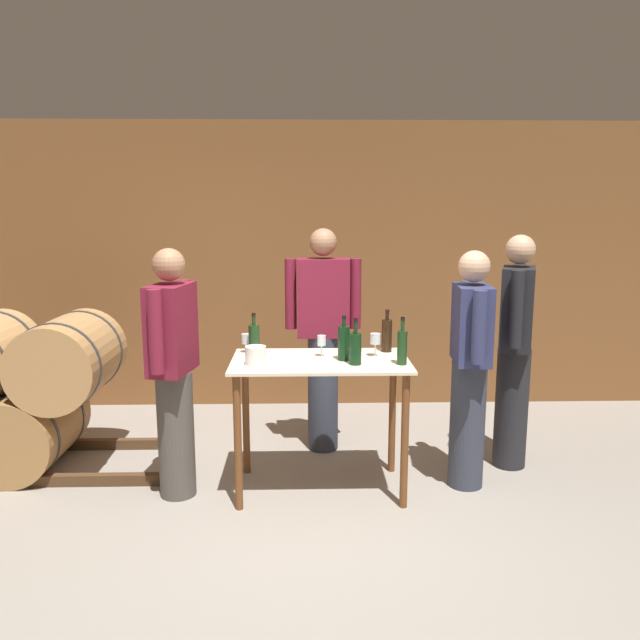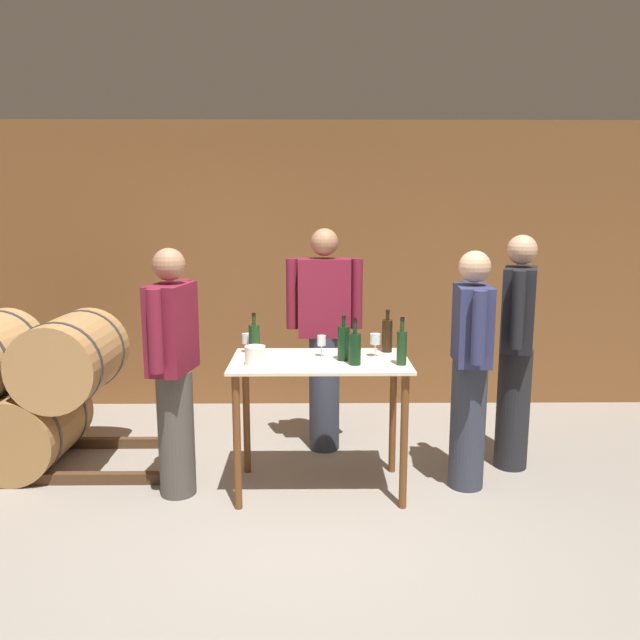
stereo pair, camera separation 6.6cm
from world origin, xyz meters
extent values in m
plane|color=gray|center=(0.00, 0.00, 0.00)|extent=(14.00, 14.00, 0.00)
cube|color=brown|center=(0.00, 2.52, 1.35)|extent=(8.40, 0.05, 2.70)
cube|color=#4C331E|center=(-2.34, 1.36, 0.04)|extent=(2.76, 0.06, 0.08)
cylinder|color=#9E7242|center=(-2.02, 1.03, 0.31)|extent=(0.61, 0.83, 0.61)
cylinder|color=#38383D|center=(-2.02, 0.78, 0.31)|extent=(0.63, 0.03, 0.63)
cylinder|color=#38383D|center=(-2.02, 1.28, 0.31)|extent=(0.63, 0.03, 0.63)
cylinder|color=#AD7F4C|center=(-1.70, 1.03, 0.83)|extent=(0.61, 0.83, 0.61)
cylinder|color=#38383D|center=(-1.70, 0.78, 0.83)|extent=(0.63, 0.03, 0.63)
cylinder|color=#38383D|center=(-1.70, 1.28, 0.83)|extent=(0.63, 0.03, 0.63)
cube|color=beige|center=(0.12, 0.60, 0.91)|extent=(1.18, 0.68, 0.02)
cylinder|color=brown|center=(-0.41, 0.32, 0.45)|extent=(0.05, 0.05, 0.90)
cylinder|color=brown|center=(0.65, 0.32, 0.45)|extent=(0.05, 0.05, 0.90)
cylinder|color=brown|center=(-0.41, 0.88, 0.45)|extent=(0.05, 0.05, 0.90)
cylinder|color=brown|center=(0.65, 0.88, 0.45)|extent=(0.05, 0.05, 0.90)
cylinder|color=#193819|center=(-0.33, 0.74, 1.02)|extent=(0.07, 0.07, 0.21)
cylinder|color=#193819|center=(-0.33, 0.74, 1.17)|extent=(0.02, 0.02, 0.08)
cylinder|color=black|center=(-0.33, 0.74, 1.20)|extent=(0.03, 0.03, 0.02)
cylinder|color=black|center=(0.27, 0.59, 1.03)|extent=(0.08, 0.08, 0.23)
cylinder|color=black|center=(0.27, 0.59, 1.18)|extent=(0.02, 0.02, 0.07)
cylinder|color=black|center=(0.27, 0.59, 1.21)|extent=(0.03, 0.03, 0.02)
cylinder|color=black|center=(0.34, 0.47, 1.02)|extent=(0.08, 0.08, 0.20)
cylinder|color=black|center=(0.34, 0.47, 1.17)|extent=(0.02, 0.02, 0.10)
cylinder|color=black|center=(0.34, 0.47, 1.21)|extent=(0.03, 0.03, 0.02)
cylinder|color=black|center=(0.59, 0.83, 1.03)|extent=(0.07, 0.07, 0.23)
cylinder|color=black|center=(0.59, 0.83, 1.18)|extent=(0.02, 0.02, 0.07)
cylinder|color=black|center=(0.59, 0.83, 1.20)|extent=(0.03, 0.03, 0.02)
cylinder|color=#193819|center=(0.64, 0.46, 1.03)|extent=(0.06, 0.06, 0.22)
cylinder|color=#193819|center=(0.64, 0.46, 1.18)|extent=(0.02, 0.02, 0.09)
cylinder|color=black|center=(0.64, 0.46, 1.22)|extent=(0.03, 0.03, 0.02)
cylinder|color=silver|center=(-0.39, 0.82, 0.92)|extent=(0.06, 0.06, 0.00)
cylinder|color=silver|center=(-0.39, 0.82, 0.95)|extent=(0.01, 0.01, 0.06)
cylinder|color=silver|center=(-0.39, 0.82, 1.02)|extent=(0.06, 0.06, 0.07)
cylinder|color=silver|center=(0.13, 0.69, 0.92)|extent=(0.06, 0.06, 0.00)
cylinder|color=silver|center=(0.13, 0.69, 0.96)|extent=(0.01, 0.01, 0.07)
cylinder|color=silver|center=(0.13, 0.69, 1.03)|extent=(0.06, 0.06, 0.07)
cylinder|color=silver|center=(0.49, 0.68, 0.92)|extent=(0.06, 0.06, 0.00)
cylinder|color=silver|center=(0.49, 0.68, 0.96)|extent=(0.01, 0.01, 0.08)
cylinder|color=silver|center=(0.49, 0.68, 1.04)|extent=(0.07, 0.07, 0.07)
cylinder|color=white|center=(-0.30, 0.48, 0.98)|extent=(0.13, 0.13, 0.12)
cylinder|color=#4C4742|center=(-0.84, 0.54, 0.43)|extent=(0.24, 0.24, 0.85)
cube|color=maroon|center=(-0.84, 0.54, 1.14)|extent=(0.29, 0.43, 0.58)
sphere|color=#9E7051|center=(-0.84, 0.54, 1.56)|extent=(0.21, 0.21, 0.21)
cylinder|color=maroon|center=(-0.89, 0.30, 1.17)|extent=(0.09, 0.09, 0.52)
cylinder|color=maroon|center=(-0.80, 0.79, 1.17)|extent=(0.09, 0.09, 0.52)
cylinder|color=#333847|center=(1.13, 0.64, 0.44)|extent=(0.24, 0.24, 0.89)
cube|color=navy|center=(1.13, 0.64, 1.15)|extent=(0.25, 0.42, 0.52)
sphere|color=tan|center=(1.13, 0.64, 1.53)|extent=(0.21, 0.21, 0.21)
cylinder|color=navy|center=(1.15, 0.89, 1.17)|extent=(0.09, 0.09, 0.47)
cylinder|color=navy|center=(1.11, 0.39, 1.17)|extent=(0.09, 0.09, 0.47)
cylinder|color=#232328|center=(1.55, 0.97, 0.45)|extent=(0.24, 0.24, 0.90)
cube|color=black|center=(1.55, 0.97, 1.20)|extent=(0.34, 0.45, 0.59)
sphere|color=tan|center=(1.55, 0.97, 1.62)|extent=(0.21, 0.21, 0.21)
cylinder|color=black|center=(1.63, 1.20, 1.23)|extent=(0.09, 0.09, 0.53)
cylinder|color=black|center=(1.46, 0.73, 1.23)|extent=(0.09, 0.09, 0.53)
cylinder|color=#333847|center=(0.16, 1.34, 0.46)|extent=(0.24, 0.24, 0.92)
cube|color=maroon|center=(0.16, 1.34, 1.22)|extent=(0.40, 0.22, 0.60)
sphere|color=#9E7051|center=(0.16, 1.34, 1.65)|extent=(0.21, 0.21, 0.21)
cylinder|color=maroon|center=(0.41, 1.34, 1.26)|extent=(0.09, 0.09, 0.54)
cylinder|color=maroon|center=(-0.09, 1.34, 1.26)|extent=(0.09, 0.09, 0.54)
camera|label=1|loc=(0.01, -3.42, 1.92)|focal=35.00mm
camera|label=2|loc=(0.08, -3.42, 1.92)|focal=35.00mm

